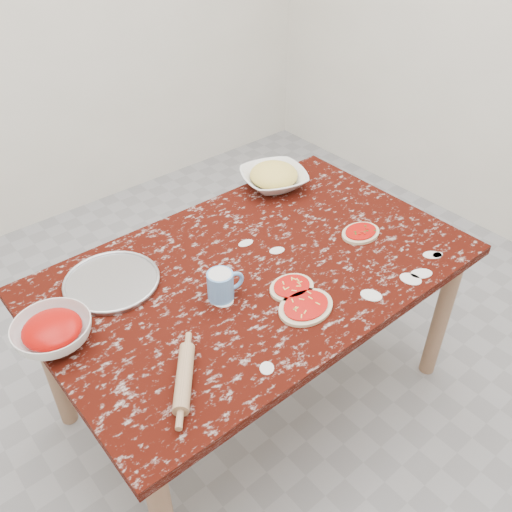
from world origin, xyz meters
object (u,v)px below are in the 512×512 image
at_px(sauce_bowl, 53,333).
at_px(cheese_bowl, 274,179).
at_px(pizza_tray, 112,282).
at_px(rolling_pin, 184,378).
at_px(flour_mug, 222,285).
at_px(worktable, 256,283).

distance_m(sauce_bowl, cheese_bowl, 1.22).
relative_size(pizza_tray, rolling_pin, 1.41).
height_order(cheese_bowl, rolling_pin, cheese_bowl).
xyz_separation_m(flour_mug, rolling_pin, (-0.31, -0.23, -0.03)).
xyz_separation_m(pizza_tray, sauce_bowl, (-0.28, -0.14, 0.03)).
distance_m(worktable, pizza_tray, 0.54).
bearing_deg(worktable, sauce_bowl, 170.79).
bearing_deg(rolling_pin, sauce_bowl, 118.92).
distance_m(worktable, cheese_bowl, 0.61).
xyz_separation_m(pizza_tray, flour_mug, (0.26, -0.31, 0.05)).
bearing_deg(worktable, rolling_pin, -151.00).
distance_m(pizza_tray, sauce_bowl, 0.31).
height_order(worktable, rolling_pin, rolling_pin).
distance_m(cheese_bowl, flour_mug, 0.79).
height_order(worktable, cheese_bowl, cheese_bowl).
height_order(worktable, pizza_tray, pizza_tray).
height_order(sauce_bowl, cheese_bowl, sauce_bowl).
relative_size(pizza_tray, cheese_bowl, 1.15).
xyz_separation_m(worktable, flour_mug, (-0.20, -0.05, 0.14)).
xyz_separation_m(worktable, cheese_bowl, (0.44, 0.40, 0.12)).
bearing_deg(pizza_tray, worktable, -29.20).
bearing_deg(cheese_bowl, rolling_pin, -144.32).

